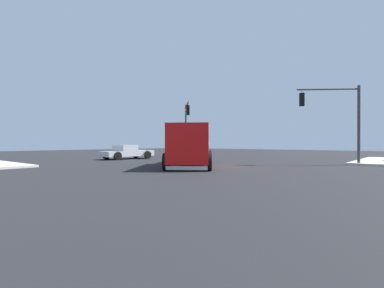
{
  "coord_description": "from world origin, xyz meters",
  "views": [
    {
      "loc": [
        -11.72,
        15.01,
        1.57
      ],
      "look_at": [
        0.67,
        0.06,
        1.5
      ],
      "focal_mm": 26.08,
      "sensor_mm": 36.0,
      "label": 1
    }
  ],
  "objects_px": {
    "traffic_light_primary": "(338,112)",
    "pickup_silver": "(127,152)",
    "delivery_truck": "(191,145)",
    "traffic_light_secondary": "(186,122)"
  },
  "relations": [
    {
      "from": "traffic_light_primary",
      "to": "pickup_silver",
      "type": "bearing_deg",
      "value": 16.21
    },
    {
      "from": "delivery_truck",
      "to": "traffic_light_primary",
      "type": "bearing_deg",
      "value": -134.21
    },
    {
      "from": "traffic_light_primary",
      "to": "pickup_silver",
      "type": "xyz_separation_m",
      "value": [
        17.74,
        5.16,
        -3.1
      ]
    },
    {
      "from": "delivery_truck",
      "to": "traffic_light_secondary",
      "type": "distance_m",
      "value": 10.59
    },
    {
      "from": "delivery_truck",
      "to": "pickup_silver",
      "type": "relative_size",
      "value": 1.51
    },
    {
      "from": "traffic_light_primary",
      "to": "traffic_light_secondary",
      "type": "bearing_deg",
      "value": 0.11
    },
    {
      "from": "traffic_light_primary",
      "to": "pickup_silver",
      "type": "distance_m",
      "value": 18.73
    },
    {
      "from": "traffic_light_secondary",
      "to": "traffic_light_primary",
      "type": "bearing_deg",
      "value": -179.89
    },
    {
      "from": "delivery_truck",
      "to": "pickup_silver",
      "type": "height_order",
      "value": "delivery_truck"
    },
    {
      "from": "delivery_truck",
      "to": "traffic_light_primary",
      "type": "xyz_separation_m",
      "value": [
        -7.43,
        -7.63,
        2.41
      ]
    }
  ]
}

